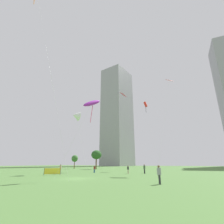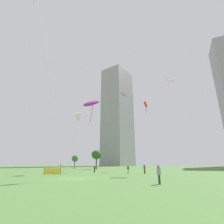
% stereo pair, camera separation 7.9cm
% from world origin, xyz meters
% --- Properties ---
extents(ground, '(280.00, 280.00, 0.00)m').
position_xyz_m(ground, '(0.00, 0.00, 0.00)').
color(ground, '#4C7538').
extents(person_standing_0, '(0.41, 0.41, 1.86)m').
position_xyz_m(person_standing_0, '(-9.18, 6.28, 1.08)').
color(person_standing_0, gray).
rests_on(person_standing_0, ground).
extents(person_standing_1, '(0.36, 0.36, 1.64)m').
position_xyz_m(person_standing_1, '(2.33, 13.94, 0.95)').
color(person_standing_1, tan).
rests_on(person_standing_1, ground).
extents(person_standing_2, '(0.41, 0.41, 1.86)m').
position_xyz_m(person_standing_2, '(5.22, 16.11, 1.07)').
color(person_standing_2, '#2D2D33').
rests_on(person_standing_2, ground).
extents(person_standing_3, '(0.42, 0.42, 1.88)m').
position_xyz_m(person_standing_3, '(11.97, -1.43, 1.08)').
color(person_standing_3, '#2D2D33').
rests_on(person_standing_3, ground).
extents(person_standing_4, '(0.35, 0.35, 1.56)m').
position_xyz_m(person_standing_4, '(-6.14, 14.09, 0.90)').
color(person_standing_4, '#1E478C').
rests_on(person_standing_4, ground).
extents(kite_flying_0, '(6.23, 5.40, 26.28)m').
position_xyz_m(kite_flying_0, '(-5.04, 29.76, 25.29)').
color(kite_flying_0, silver).
rests_on(kite_flying_0, ground).
extents(kite_flying_1, '(5.23, 6.13, 23.21)m').
position_xyz_m(kite_flying_1, '(1.50, 34.47, 22.11)').
color(kite_flying_1, silver).
rests_on(kite_flying_1, ground).
extents(kite_flying_2, '(6.87, 2.83, 24.86)m').
position_xyz_m(kite_flying_2, '(11.50, 23.49, 23.96)').
color(kite_flying_2, silver).
rests_on(kite_flying_2, ground).
extents(kite_flying_3, '(6.05, 2.69, 14.10)m').
position_xyz_m(kite_flying_3, '(-8.76, 9.45, 12.90)').
color(kite_flying_3, silver).
rests_on(kite_flying_3, ground).
extents(kite_flying_4, '(5.05, 4.30, 12.52)m').
position_xyz_m(kite_flying_4, '(1.74, 0.58, 11.31)').
color(kite_flying_4, silver).
rests_on(kite_flying_4, ground).
extents(park_tree_0, '(2.55, 2.55, 5.31)m').
position_xyz_m(park_tree_0, '(-28.84, 34.44, 3.95)').
color(park_tree_0, brown).
rests_on(park_tree_0, ground).
extents(park_tree_1, '(3.76, 3.76, 6.78)m').
position_xyz_m(park_tree_1, '(-17.94, 33.42, 5.10)').
color(park_tree_1, brown).
rests_on(park_tree_1, ground).
extents(distant_highrise_1, '(23.50, 28.12, 88.43)m').
position_xyz_m(distant_highrise_1, '(-45.88, 111.65, 44.22)').
color(distant_highrise_1, '#939399').
rests_on(distant_highrise_1, ground).
extents(event_banner, '(2.00, 2.27, 1.25)m').
position_xyz_m(event_banner, '(-8.92, 3.99, 0.67)').
color(event_banner, '#4C4C4C').
rests_on(event_banner, ground).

